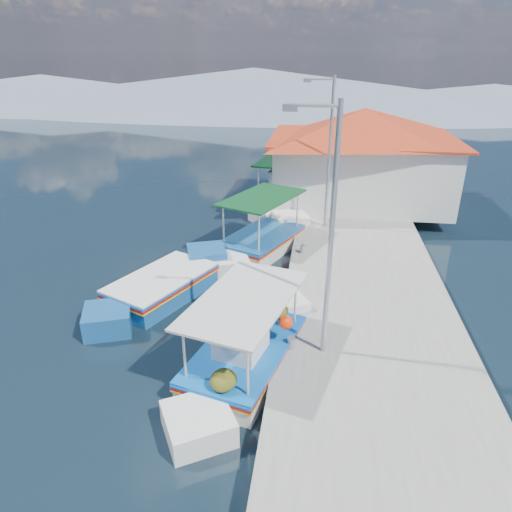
# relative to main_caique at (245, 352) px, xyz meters

# --- Properties ---
(ground) EXTENTS (160.00, 160.00, 0.00)m
(ground) POSITION_rel_main_caique_xyz_m (-2.67, -1.76, -0.43)
(ground) COLOR black
(ground) RESTS_ON ground
(quay) EXTENTS (5.00, 44.00, 0.50)m
(quay) POSITION_rel_main_caique_xyz_m (3.23, 4.24, -0.18)
(quay) COLOR #9B9991
(quay) RESTS_ON ground
(bollards) EXTENTS (0.20, 17.20, 0.30)m
(bollards) POSITION_rel_main_caique_xyz_m (1.13, 3.49, 0.22)
(bollards) COLOR #A5A8AD
(bollards) RESTS_ON quay
(main_caique) EXTENTS (3.09, 6.58, 2.24)m
(main_caique) POSITION_rel_main_caique_xyz_m (0.00, 0.00, 0.00)
(main_caique) COLOR silver
(main_caique) RESTS_ON ground
(caique_green_canopy) EXTENTS (3.67, 6.11, 2.49)m
(caique_green_canopy) POSITION_rel_main_caique_xyz_m (-0.56, 7.41, -0.06)
(caique_green_canopy) COLOR silver
(caique_green_canopy) RESTS_ON ground
(caique_blue_hull) EXTENTS (3.57, 5.87, 1.14)m
(caique_blue_hull) POSITION_rel_main_caique_xyz_m (-3.26, 3.21, -0.12)
(caique_blue_hull) COLOR navy
(caique_blue_hull) RESTS_ON ground
(caique_far) EXTENTS (3.17, 7.55, 2.69)m
(caique_far) POSITION_rel_main_caique_xyz_m (-0.11, 13.42, 0.07)
(caique_far) COLOR silver
(caique_far) RESTS_ON ground
(harbor_building) EXTENTS (10.49, 10.49, 4.40)m
(harbor_building) POSITION_rel_main_caique_xyz_m (3.53, 13.24, 2.34)
(harbor_building) COLOR silver
(harbor_building) RESTS_ON quay
(lamp_post_near) EXTENTS (1.21, 0.14, 6.00)m
(lamp_post_near) POSITION_rel_main_caique_xyz_m (1.84, 0.24, 3.42)
(lamp_post_near) COLOR #A5A8AD
(lamp_post_near) RESTS_ON quay
(lamp_post_far) EXTENTS (1.21, 0.14, 6.00)m
(lamp_post_far) POSITION_rel_main_caique_xyz_m (1.84, 9.24, 3.42)
(lamp_post_far) COLOR #A5A8AD
(lamp_post_far) RESTS_ON quay
(mountain_ridge) EXTENTS (171.40, 96.00, 5.50)m
(mountain_ridge) POSITION_rel_main_caique_xyz_m (3.87, 54.24, 1.61)
(mountain_ridge) COLOR slate
(mountain_ridge) RESTS_ON ground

